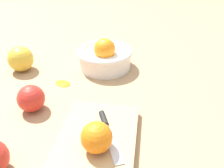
# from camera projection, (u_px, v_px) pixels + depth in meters

# --- Properties ---
(ground_plane) EXTENTS (2.40, 2.40, 0.00)m
(ground_plane) POSITION_uv_depth(u_px,v_px,m) (69.00, 103.00, 0.67)
(ground_plane) COLOR tan
(bowl) EXTENTS (0.19, 0.19, 0.11)m
(bowl) POSITION_uv_depth(u_px,v_px,m) (105.00, 56.00, 0.83)
(bowl) COLOR white
(bowl) RESTS_ON ground_plane
(cutting_board) EXTENTS (0.27, 0.22, 0.02)m
(cutting_board) POSITION_uv_depth(u_px,v_px,m) (97.00, 140.00, 0.54)
(cutting_board) COLOR tan
(cutting_board) RESTS_ON ground_plane
(orange_on_board) EXTENTS (0.06, 0.06, 0.06)m
(orange_on_board) POSITION_uv_depth(u_px,v_px,m) (97.00, 137.00, 0.49)
(orange_on_board) COLOR orange
(orange_on_board) RESTS_ON cutting_board
(knife) EXTENTS (0.16, 0.04, 0.01)m
(knife) POSITION_uv_depth(u_px,v_px,m) (107.00, 129.00, 0.55)
(knife) COLOR silver
(knife) RESTS_ON cutting_board
(apple_front_left) EXTENTS (0.08, 0.08, 0.08)m
(apple_front_left) POSITION_uv_depth(u_px,v_px,m) (21.00, 59.00, 0.81)
(apple_front_left) COLOR gold
(apple_front_left) RESTS_ON ground_plane
(apple_front_center) EXTENTS (0.07, 0.07, 0.07)m
(apple_front_center) POSITION_uv_depth(u_px,v_px,m) (31.00, 98.00, 0.63)
(apple_front_center) COLOR red
(apple_front_center) RESTS_ON ground_plane
(citrus_peel) EXTENTS (0.06, 0.06, 0.01)m
(citrus_peel) POSITION_uv_depth(u_px,v_px,m) (63.00, 83.00, 0.75)
(citrus_peel) COLOR orange
(citrus_peel) RESTS_ON ground_plane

